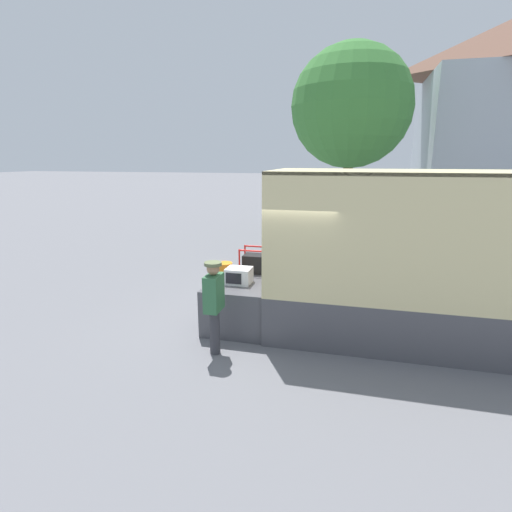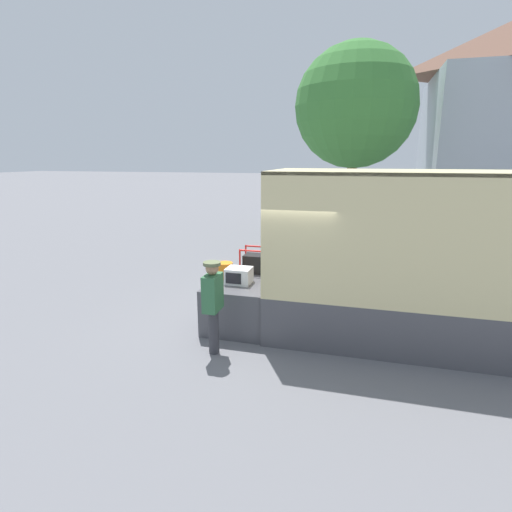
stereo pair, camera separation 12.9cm
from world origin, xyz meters
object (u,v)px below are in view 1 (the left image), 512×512
(microwave, at_px, (239,276))
(street_tree, at_px, (351,107))
(box_truck, at_px, (501,292))
(orange_bucket, at_px, (224,270))
(worker_person, at_px, (214,299))
(portable_generator, at_px, (256,263))

(microwave, xyz_separation_m, street_tree, (1.77, 9.03, 4.11))
(box_truck, relative_size, orange_bucket, 21.25)
(street_tree, bearing_deg, orange_bucket, -103.89)
(street_tree, bearing_deg, box_truck, -71.12)
(worker_person, bearing_deg, orange_bucket, 101.71)
(portable_generator, relative_size, street_tree, 0.08)
(portable_generator, xyz_separation_m, street_tree, (1.63, 8.19, 4.06))
(microwave, height_order, orange_bucket, orange_bucket)
(microwave, bearing_deg, worker_person, -94.13)
(microwave, bearing_deg, box_truck, 3.74)
(box_truck, bearing_deg, street_tree, 108.88)
(box_truck, bearing_deg, worker_person, -162.61)
(box_truck, xyz_separation_m, orange_bucket, (-5.15, -0.03, 0.05))
(street_tree, bearing_deg, microwave, -101.08)
(box_truck, bearing_deg, portable_generator, 173.50)
(microwave, relative_size, worker_person, 0.30)
(orange_bucket, distance_m, street_tree, 9.90)
(microwave, relative_size, orange_bucket, 1.48)
(street_tree, bearing_deg, portable_generator, -101.22)
(box_truck, xyz_separation_m, worker_person, (-4.84, -1.52, -0.02))
(microwave, distance_m, orange_bucket, 0.49)
(box_truck, height_order, portable_generator, box_truck)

